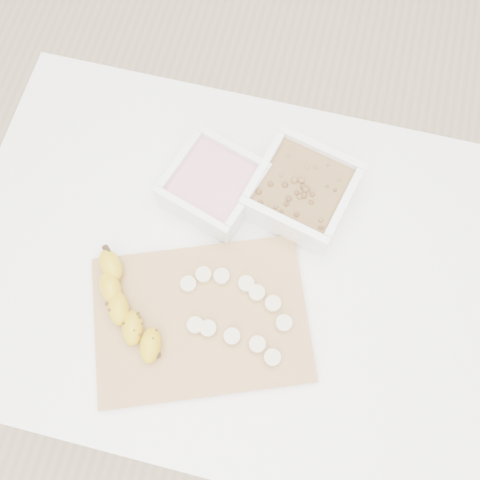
% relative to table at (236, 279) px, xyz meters
% --- Properties ---
extents(ground, '(3.50, 3.50, 0.00)m').
position_rel_table_xyz_m(ground, '(0.00, 0.00, -0.65)').
color(ground, '#C6AD89').
rests_on(ground, ground).
extents(table, '(1.00, 0.70, 0.75)m').
position_rel_table_xyz_m(table, '(0.00, 0.00, 0.00)').
color(table, white).
rests_on(table, ground).
extents(bowl_yogurt, '(0.19, 0.19, 0.07)m').
position_rel_table_xyz_m(bowl_yogurt, '(-0.07, 0.13, 0.13)').
color(bowl_yogurt, white).
rests_on(bowl_yogurt, table).
extents(bowl_granola, '(0.20, 0.20, 0.08)m').
position_rel_table_xyz_m(bowl_granola, '(0.08, 0.15, 0.14)').
color(bowl_granola, white).
rests_on(bowl_granola, table).
extents(cutting_board, '(0.43, 0.37, 0.01)m').
position_rel_table_xyz_m(cutting_board, '(-0.04, -0.11, 0.10)').
color(cutting_board, tan).
rests_on(cutting_board, table).
extents(banana, '(0.15, 0.20, 0.04)m').
position_rel_table_xyz_m(banana, '(-0.16, -0.12, 0.13)').
color(banana, gold).
rests_on(banana, cutting_board).
extents(banana_slices, '(0.20, 0.14, 0.02)m').
position_rel_table_xyz_m(banana_slices, '(0.02, -0.08, 0.12)').
color(banana_slices, beige).
rests_on(banana_slices, cutting_board).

